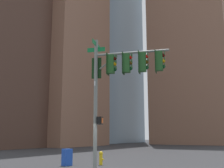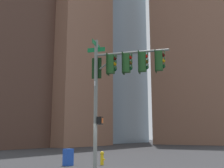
# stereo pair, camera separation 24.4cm
# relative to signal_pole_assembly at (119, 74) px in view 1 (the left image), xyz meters

# --- Properties ---
(signal_pole_assembly) EXTENTS (4.26, 1.82, 7.08)m
(signal_pole_assembly) POSITION_rel_signal_pole_assembly_xyz_m (0.00, 0.00, 0.00)
(signal_pole_assembly) COLOR slate
(signal_pole_assembly) RESTS_ON ground_plane
(fire_hydrant) EXTENTS (0.34, 0.26, 0.87)m
(fire_hydrant) POSITION_rel_signal_pole_assembly_xyz_m (-3.12, 3.13, -4.64)
(fire_hydrant) COLOR gold
(fire_hydrant) RESTS_ON ground_plane
(newspaper_box) EXTENTS (0.53, 0.63, 1.05)m
(newspaper_box) POSITION_rel_signal_pole_assembly_xyz_m (-4.74, 1.65, -4.59)
(newspaper_box) COLOR #193FA5
(newspaper_box) RESTS_ON ground_plane
(building_brick_nearside) EXTENTS (19.68, 21.66, 36.70)m
(building_brick_nearside) POSITION_rel_signal_pole_assembly_xyz_m (-33.85, 19.06, 13.23)
(building_brick_nearside) COLOR #4C3328
(building_brick_nearside) RESTS_ON ground_plane
(building_brick_midblock) EXTENTS (16.29, 14.35, 48.75)m
(building_brick_midblock) POSITION_rel_signal_pole_assembly_xyz_m (-29.43, 27.00, 19.26)
(building_brick_midblock) COLOR #845B47
(building_brick_midblock) RESTS_ON ground_plane
(building_glass_tower) EXTENTS (31.61, 31.55, 74.59)m
(building_glass_tower) POSITION_rel_signal_pole_assembly_xyz_m (-40.99, 44.18, 32.18)
(building_glass_tower) COLOR #7A99B2
(building_glass_tower) RESTS_ON ground_plane
(building_brick_farside) EXTENTS (16.63, 16.27, 49.38)m
(building_brick_farside) POSITION_rel_signal_pole_assembly_xyz_m (-8.31, 50.87, 19.57)
(building_brick_farside) COLOR #845B47
(building_brick_farside) RESTS_ON ground_plane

